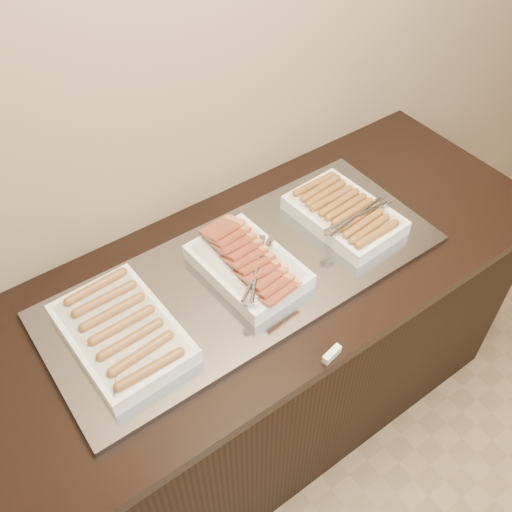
{
  "coord_description": "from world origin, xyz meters",
  "views": [
    {
      "loc": [
        -0.63,
        1.21,
        2.18
      ],
      "look_at": [
        0.04,
        2.13,
        0.97
      ],
      "focal_mm": 40.0,
      "sensor_mm": 36.0,
      "label": 1
    }
  ],
  "objects_px": {
    "dish_center": "(248,265)",
    "dish_right": "(345,214)",
    "warming_tray": "(246,275)",
    "counter": "(247,361)",
    "dish_left": "(122,332)"
  },
  "relations": [
    {
      "from": "dish_left",
      "to": "warming_tray",
      "type": "bearing_deg",
      "value": -2.23
    },
    {
      "from": "counter",
      "to": "dish_center",
      "type": "bearing_deg",
      "value": -22.98
    },
    {
      "from": "warming_tray",
      "to": "dish_right",
      "type": "bearing_deg",
      "value": -0.58
    },
    {
      "from": "warming_tray",
      "to": "dish_left",
      "type": "relative_size",
      "value": 3.08
    },
    {
      "from": "dish_left",
      "to": "dish_right",
      "type": "bearing_deg",
      "value": -2.51
    },
    {
      "from": "warming_tray",
      "to": "dish_right",
      "type": "relative_size",
      "value": 3.31
    },
    {
      "from": "dish_left",
      "to": "counter",
      "type": "bearing_deg",
      "value": -2.23
    },
    {
      "from": "counter",
      "to": "dish_right",
      "type": "bearing_deg",
      "value": -0.58
    },
    {
      "from": "counter",
      "to": "dish_right",
      "type": "xyz_separation_m",
      "value": [
        0.39,
        -0.0,
        0.5
      ]
    },
    {
      "from": "counter",
      "to": "dish_right",
      "type": "distance_m",
      "value": 0.63
    },
    {
      "from": "dish_center",
      "to": "dish_right",
      "type": "xyz_separation_m",
      "value": [
        0.38,
        0.0,
        -0.0
      ]
    },
    {
      "from": "warming_tray",
      "to": "dish_center",
      "type": "xyz_separation_m",
      "value": [
        0.01,
        -0.0,
        0.05
      ]
    },
    {
      "from": "dish_center",
      "to": "dish_right",
      "type": "bearing_deg",
      "value": -3.71
    },
    {
      "from": "dish_left",
      "to": "dish_right",
      "type": "height_order",
      "value": "dish_right"
    },
    {
      "from": "dish_right",
      "to": "dish_center",
      "type": "bearing_deg",
      "value": 176.64
    }
  ]
}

